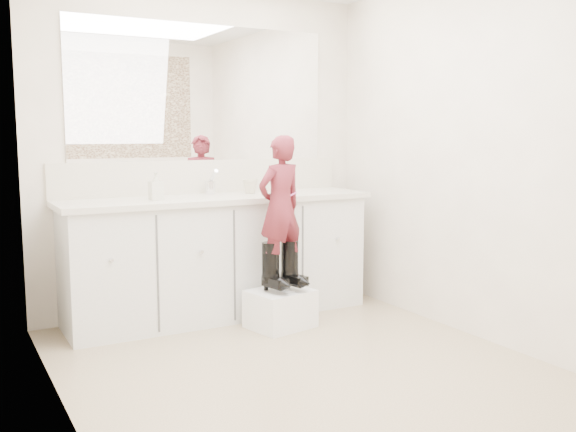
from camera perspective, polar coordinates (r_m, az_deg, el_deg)
floor at (r=3.80m, az=1.33°, el=-13.33°), size 3.00×3.00×0.00m
wall_back at (r=4.91m, az=-7.54°, el=5.66°), size 2.60×0.00×2.60m
wall_front at (r=2.38m, az=19.95°, el=3.50°), size 2.60×0.00×2.60m
wall_left at (r=3.11m, az=-19.84°, el=4.31°), size 0.00×3.00×3.00m
wall_right at (r=4.36m, az=16.38°, el=5.21°), size 0.00×3.00×3.00m
vanity_cabinet at (r=4.74m, az=-6.16°, el=-3.82°), size 2.20×0.55×0.85m
countertop at (r=4.66m, az=-6.16°, el=1.52°), size 2.28×0.58×0.04m
backsplash at (r=4.90m, az=-7.43°, el=3.49°), size 2.28×0.03×0.25m
mirror at (r=4.90m, az=-7.57°, el=10.80°), size 2.00×0.02×1.00m
dot_panel at (r=2.41m, az=20.25°, el=14.27°), size 2.00×0.01×1.20m
faucet at (r=4.81m, az=-6.94°, el=2.53°), size 0.08×0.08×0.10m
cup at (r=4.85m, az=-3.38°, el=2.66°), size 0.14×0.14×0.11m
soap_bottle at (r=4.46m, az=-11.67°, el=2.63°), size 0.09×0.09×0.19m
step_stool at (r=4.50m, az=-0.69°, el=-8.24°), size 0.47×0.42×0.26m
boot_left at (r=4.39m, az=-1.56°, el=-4.57°), size 0.17×0.25×0.34m
boot_right at (r=4.46m, az=0.16°, el=-4.37°), size 0.17×0.25×0.34m
toddler at (r=4.36m, az=-0.70°, el=0.83°), size 0.39×0.30×0.97m
toothbrush at (r=4.39m, az=0.10°, el=1.76°), size 0.14×0.04×0.06m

